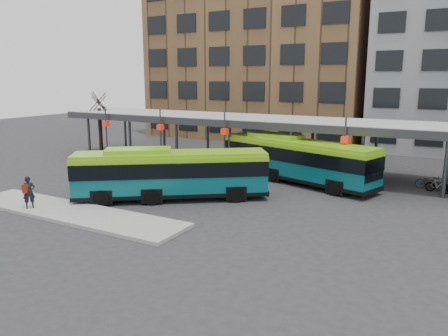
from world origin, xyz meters
TOP-DOWN VIEW (x-y plane):
  - ground at (0.00, 0.00)m, footprint 120.00×120.00m
  - boarding_island at (-5.50, -3.00)m, footprint 14.00×3.00m
  - canopy at (-0.06, 12.87)m, footprint 40.00×6.53m
  - tree at (-18.00, 12.00)m, footprint 1.64×1.64m
  - building_brick at (-10.00, 32.00)m, footprint 26.00×14.00m
  - bus_front at (-2.50, 2.04)m, footprint 10.76×8.70m
  - bus_rear at (2.57, 10.00)m, footprint 12.08×5.97m
  - pedestrian at (-7.93, -3.75)m, footprint 0.72×0.78m

SIDE VIEW (x-z plane):
  - ground at x=0.00m, z-range 0.00..0.00m
  - boarding_island at x=-5.50m, z-range 0.00..0.18m
  - pedestrian at x=-7.93m, z-range 0.19..1.98m
  - bus_front at x=-2.50m, z-range 0.07..3.24m
  - bus_rear at x=2.57m, z-range 0.07..3.34m
  - tree at x=-18.00m, z-range -0.36..5.23m
  - canopy at x=-0.06m, z-range 1.51..6.31m
  - building_brick at x=-10.00m, z-range 0.00..22.00m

